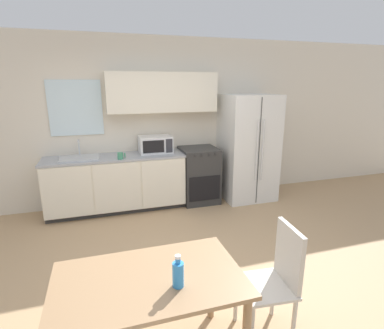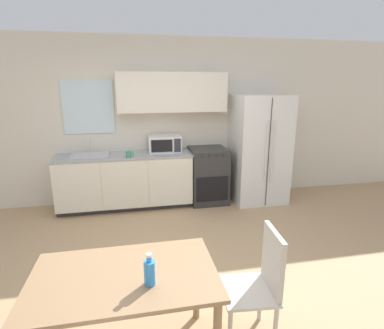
{
  "view_description": "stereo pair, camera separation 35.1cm",
  "coord_description": "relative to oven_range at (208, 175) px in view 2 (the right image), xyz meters",
  "views": [
    {
      "loc": [
        -0.7,
        -2.68,
        1.98
      ],
      "look_at": [
        0.3,
        0.56,
        1.05
      ],
      "focal_mm": 28.0,
      "sensor_mm": 36.0,
      "label": 1
    },
    {
      "loc": [
        -0.36,
        -2.77,
        1.98
      ],
      "look_at": [
        0.3,
        0.56,
        1.05
      ],
      "focal_mm": 28.0,
      "sensor_mm": 36.0,
      "label": 2
    }
  ],
  "objects": [
    {
      "name": "ground_plane",
      "position": [
        -0.84,
        -1.94,
        -0.46
      ],
      "size": [
        12.0,
        12.0,
        0.0
      ],
      "primitive_type": "plane",
      "color": "tan"
    },
    {
      "name": "wall_back",
      "position": [
        -0.81,
        0.31,
        0.96
      ],
      "size": [
        12.0,
        0.38,
        2.7
      ],
      "color": "beige",
      "rests_on": "ground_plane"
    },
    {
      "name": "kitchen_counter",
      "position": [
        -1.36,
        0.02,
        -0.02
      ],
      "size": [
        2.13,
        0.6,
        0.89
      ],
      "color": "#333333",
      "rests_on": "ground_plane"
    },
    {
      "name": "oven_range",
      "position": [
        0.0,
        0.0,
        0.0
      ],
      "size": [
        0.6,
        0.63,
        0.93
      ],
      "color": "#2D2D2D",
      "rests_on": "ground_plane"
    },
    {
      "name": "refrigerator",
      "position": [
        0.86,
        -0.07,
        0.43
      ],
      "size": [
        0.87,
        0.8,
        1.8
      ],
      "color": "silver",
      "rests_on": "ground_plane"
    },
    {
      "name": "kitchen_sink",
      "position": [
        -1.88,
        0.02,
        0.44
      ],
      "size": [
        0.57,
        0.43,
        0.26
      ],
      "color": "#B7BABC",
      "rests_on": "kitchen_counter"
    },
    {
      "name": "microwave",
      "position": [
        -0.71,
        0.09,
        0.56
      ],
      "size": [
        0.52,
        0.37,
        0.27
      ],
      "color": "silver",
      "rests_on": "kitchen_counter"
    },
    {
      "name": "coffee_mug",
      "position": [
        -1.29,
        -0.19,
        0.47
      ],
      "size": [
        0.12,
        0.09,
        0.1
      ],
      "color": "#3F8C66",
      "rests_on": "kitchen_counter"
    },
    {
      "name": "dining_table",
      "position": [
        -1.31,
        -2.9,
        0.17
      ],
      "size": [
        1.25,
        0.76,
        0.73
      ],
      "color": "#997551",
      "rests_on": "ground_plane"
    },
    {
      "name": "dining_chair_side",
      "position": [
        -0.31,
        -2.88,
        0.07
      ],
      "size": [
        0.44,
        0.44,
        0.93
      ],
      "rotation": [
        0.0,
        0.0,
        1.48
      ],
      "color": "beige",
      "rests_on": "ground_plane"
    },
    {
      "name": "drink_bottle",
      "position": [
        -1.15,
        -3.04,
        0.36
      ],
      "size": [
        0.07,
        0.07,
        0.22
      ],
      "color": "#338CD8",
      "rests_on": "dining_table"
    }
  ]
}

